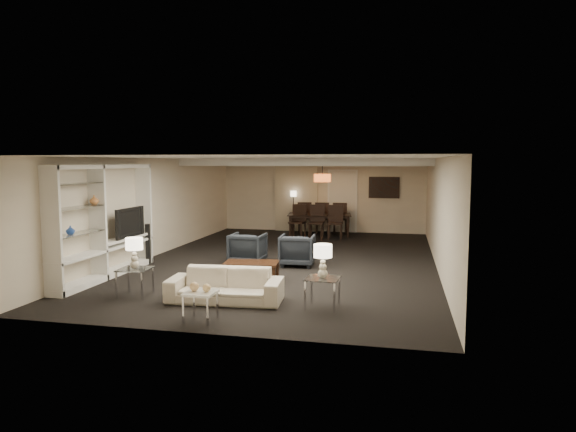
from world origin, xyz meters
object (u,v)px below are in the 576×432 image
(armchair_left, at_px, (248,248))
(table_lamp_right, at_px, (323,261))
(coffee_table, at_px, (252,271))
(dining_table, at_px, (319,225))
(chair_nr, at_px, (335,222))
(floor_speaker, at_px, (148,244))
(side_table_left, at_px, (135,282))
(vase_amber, at_px, (94,200))
(chair_fm, at_px, (322,218))
(floor_lamp, at_px, (293,211))
(television, at_px, (125,222))
(chair_nm, at_px, (316,222))
(chair_nl, at_px, (297,221))
(chair_fr, at_px, (340,218))
(armchair_right, at_px, (297,250))
(sofa, at_px, (225,285))
(chair_fl, at_px, (305,217))
(pendant_light, at_px, (322,178))
(vase_blue, at_px, (70,230))
(table_lamp_left, at_px, (134,253))
(marble_table, at_px, (201,306))
(side_table_right, at_px, (323,293))

(armchair_left, distance_m, table_lamp_right, 4.04)
(coffee_table, relative_size, dining_table, 0.53)
(chair_nr, bearing_deg, floor_speaker, -130.56)
(side_table_left, relative_size, vase_amber, 2.94)
(chair_fm, height_order, floor_lamp, floor_lamp)
(armchair_left, distance_m, television, 2.84)
(table_lamp_right, height_order, chair_nr, chair_nr)
(armchair_left, distance_m, chair_nm, 4.38)
(side_table_left, relative_size, television, 0.48)
(chair_nl, height_order, chair_fr, same)
(table_lamp_right, xyz_separation_m, television, (-4.72, 1.99, 0.29))
(table_lamp_right, bearing_deg, chair_nm, 100.19)
(armchair_right, height_order, chair_nm, chair_nm)
(armchair_right, xyz_separation_m, chair_nr, (0.34, 4.27, 0.17))
(sofa, distance_m, chair_fl, 8.88)
(armchair_left, bearing_deg, chair_nl, -94.04)
(chair_nl, bearing_deg, chair_nm, 7.68)
(pendant_light, distance_m, vase_blue, 8.13)
(chair_nl, xyz_separation_m, chair_fm, (0.60, 1.30, 0.00))
(coffee_table, xyz_separation_m, chair_nm, (0.34, 5.97, 0.34))
(coffee_table, bearing_deg, vase_blue, -153.86)
(chair_nm, xyz_separation_m, chair_fm, (-0.00, 1.30, 0.00))
(chair_fl, distance_m, floor_lamp, 0.50)
(vase_amber, distance_m, floor_speaker, 2.21)
(table_lamp_left, bearing_deg, vase_amber, 146.52)
(chair_nl, bearing_deg, vase_blue, -102.79)
(armchair_right, relative_size, chair_fr, 0.76)
(side_table_left, bearing_deg, chair_fl, 80.79)
(chair_fl, xyz_separation_m, chair_fm, (0.60, 0.00, 0.00))
(chair_fl, bearing_deg, dining_table, 126.30)
(marble_table, bearing_deg, sofa, 90.00)
(floor_speaker, bearing_deg, vase_blue, -108.92)
(coffee_table, bearing_deg, floor_lamp, 95.39)
(side_table_right, relative_size, chair_fl, 0.51)
(side_table_right, distance_m, chair_nr, 7.62)
(coffee_table, relative_size, chair_nm, 1.02)
(pendant_light, height_order, armchair_right, pendant_light)
(chair_nm, bearing_deg, chair_fl, 113.96)
(chair_fr, bearing_deg, side_table_right, 91.12)
(dining_table, bearing_deg, television, -126.07)
(pendant_light, relative_size, coffee_table, 0.48)
(coffee_table, bearing_deg, chair_nl, 92.50)
(vase_amber, distance_m, chair_fm, 8.74)
(vase_amber, relative_size, chair_nl, 0.17)
(table_lamp_left, bearing_deg, vase_blue, 175.62)
(armchair_right, distance_m, floor_speaker, 3.54)
(chair_fl, bearing_deg, side_table_left, 74.38)
(marble_table, bearing_deg, armchair_left, 97.77)
(coffee_table, relative_size, table_lamp_right, 1.94)
(marble_table, xyz_separation_m, chair_fm, (0.34, 9.97, 0.31))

